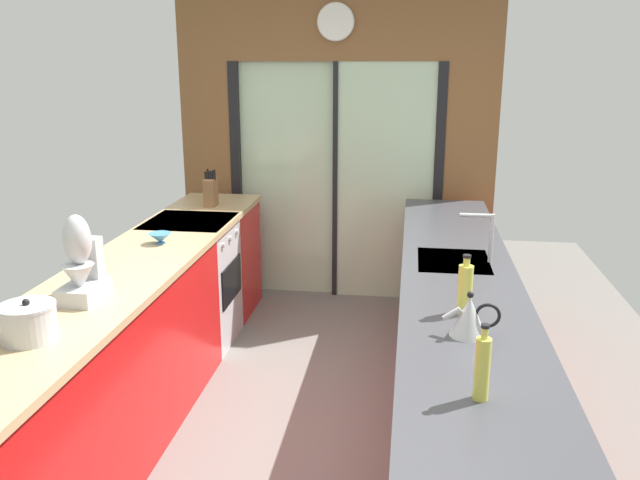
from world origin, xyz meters
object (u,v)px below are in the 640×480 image
at_px(knife_block, 211,192).
at_px(stock_pot, 28,322).
at_px(kettle, 470,316).
at_px(oven_range, 193,283).
at_px(stand_mixer, 81,267).
at_px(soap_bottle_near, 482,367).
at_px(soap_bottle_far, 465,288).
at_px(mixing_bowl_far, 160,238).

bearing_deg(knife_block, stock_pot, -90.00).
bearing_deg(kettle, knife_block, 128.73).
xyz_separation_m(oven_range, kettle, (1.80, -1.75, 0.55)).
relative_size(knife_block, stock_pot, 1.27).
bearing_deg(stock_pot, stand_mixer, 90.00).
height_order(oven_range, soap_bottle_near, soap_bottle_near).
distance_m(knife_block, kettle, 2.85).
distance_m(soap_bottle_near, soap_bottle_far, 0.78).
height_order(kettle, soap_bottle_far, soap_bottle_far).
bearing_deg(stand_mixer, stock_pot, -90.00).
bearing_deg(mixing_bowl_far, kettle, -32.90).
xyz_separation_m(kettle, soap_bottle_near, (-0.00, -0.53, 0.03)).
xyz_separation_m(soap_bottle_near, soap_bottle_far, (0.00, 0.78, 0.00)).
relative_size(mixing_bowl_far, stand_mixer, 0.33).
bearing_deg(soap_bottle_near, stock_pot, 172.30).
bearing_deg(kettle, soap_bottle_far, 90.47).
xyz_separation_m(stand_mixer, soap_bottle_far, (1.78, 0.08, -0.04)).
bearing_deg(mixing_bowl_far, stock_pot, -90.00).
height_order(mixing_bowl_far, stock_pot, stock_pot).
xyz_separation_m(mixing_bowl_far, stand_mixer, (0.00, -0.98, 0.12)).
xyz_separation_m(knife_block, kettle, (1.78, -2.22, -0.03)).
height_order(oven_range, kettle, kettle).
bearing_deg(mixing_bowl_far, stand_mixer, -90.00).
bearing_deg(soap_bottle_near, stand_mixer, 158.41).
relative_size(stand_mixer, soap_bottle_far, 1.53).
bearing_deg(soap_bottle_far, stand_mixer, -177.53).
distance_m(oven_range, mixing_bowl_far, 0.78).
bearing_deg(oven_range, stock_pot, -89.48).
relative_size(oven_range, kettle, 3.86).
distance_m(stand_mixer, kettle, 1.79).
distance_m(knife_block, stand_mixer, 2.05).
bearing_deg(soap_bottle_far, mixing_bowl_far, 153.10).
distance_m(mixing_bowl_far, soap_bottle_near, 2.45).
relative_size(oven_range, knife_block, 3.18).
bearing_deg(kettle, mixing_bowl_far, 147.10).
bearing_deg(stand_mixer, oven_range, 90.67).
bearing_deg(soap_bottle_far, soap_bottle_near, -90.00).
bearing_deg(stock_pot, oven_range, 90.52).
height_order(mixing_bowl_far, kettle, kettle).
distance_m(knife_block, soap_bottle_near, 3.28).
bearing_deg(knife_block, mixing_bowl_far, -90.00).
bearing_deg(oven_range, soap_bottle_far, -39.79).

